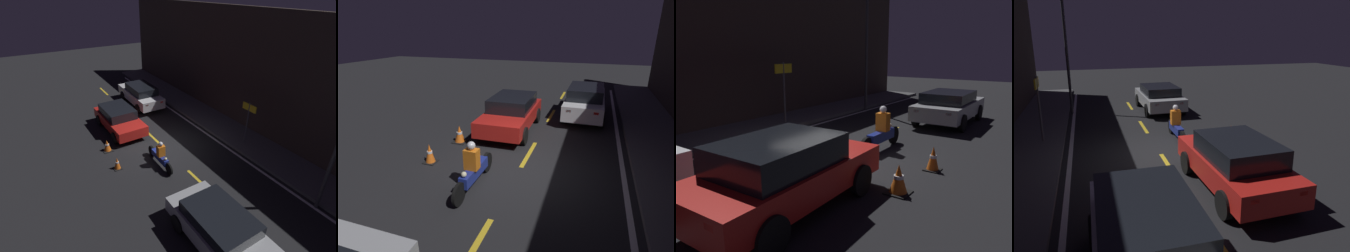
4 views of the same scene
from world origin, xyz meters
The scene contains 15 objects.
ground_plane centered at (0.00, 0.00, 0.00)m, with size 56.00×56.00×0.00m, color black.
raised_curb centered at (0.00, 4.36, 0.07)m, with size 28.00×2.25×0.15m.
building_front centered at (0.00, 5.64, 3.46)m, with size 28.00×0.30×6.93m.
lane_dash_a centered at (-10.00, 0.00, 0.00)m, with size 2.00×0.14×0.01m.
lane_dash_b centered at (-5.50, 0.00, 0.00)m, with size 2.00×0.14×0.01m.
lane_dash_c centered at (-1.00, 0.00, 0.00)m, with size 2.00×0.14×0.01m.
lane_dash_d centered at (3.50, 0.00, 0.00)m, with size 2.00×0.14×0.01m.
lane_solid_kerb centered at (0.00, 2.98, 0.00)m, with size 25.20×0.14×0.01m.
sedan_white centered at (-5.94, 1.53, 0.82)m, with size 4.56×1.87×1.52m.
taxi_red centered at (-3.06, -1.29, 0.77)m, with size 4.21×2.01×1.43m.
hatchback_silver centered at (6.44, -1.39, 0.74)m, with size 4.32×2.05×1.34m.
motorcycle centered at (1.40, -0.93, 0.55)m, with size 2.32×0.36×1.36m.
traffic_cone_near centered at (-1.15, -2.74, 0.32)m, with size 0.50×0.50×0.65m.
traffic_cone_mid centered at (0.61, -2.86, 0.31)m, with size 0.40×0.40×0.64m.
shop_sign centered at (2.20, 3.97, 1.84)m, with size 0.90×0.08×2.40m.
Camera 1 is at (10.70, -5.99, 7.86)m, focal length 28.00 mm.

